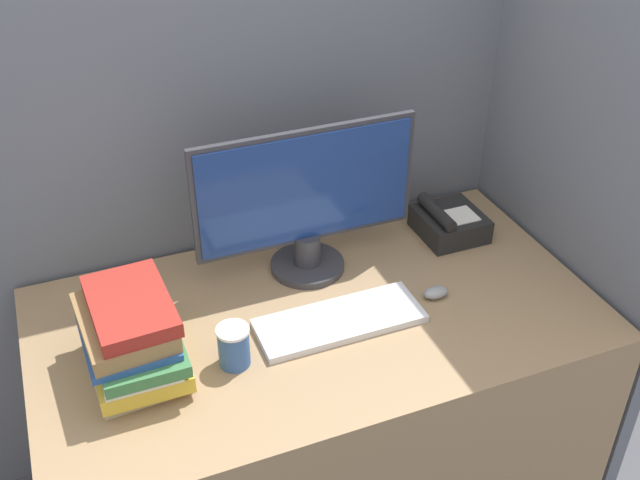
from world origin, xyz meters
name	(u,v)px	position (x,y,z in m)	size (l,w,h in m)	color
cubicle_panel_rear	(262,187)	(0.00, 0.85, 0.90)	(1.88, 0.04, 1.79)	slate
cubicle_panel_right	(563,203)	(0.78, 0.44, 0.90)	(0.04, 0.87, 1.79)	slate
desk	(317,412)	(0.00, 0.41, 0.37)	(1.48, 0.81, 0.75)	#937551
monitor	(306,204)	(0.05, 0.61, 0.96)	(0.62, 0.21, 0.43)	#333338
keyboard	(340,321)	(0.04, 0.34, 0.76)	(0.44, 0.16, 0.02)	silver
mouse	(436,292)	(0.32, 0.35, 0.76)	(0.07, 0.04, 0.03)	gray
coffee_cup	(234,346)	(-0.25, 0.30, 0.80)	(0.08, 0.08, 0.11)	#335999
book_stack	(133,338)	(-0.48, 0.36, 0.85)	(0.23, 0.32, 0.21)	#C6B78C
desk_telephone	(449,223)	(0.51, 0.61, 0.79)	(0.18, 0.19, 0.11)	black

